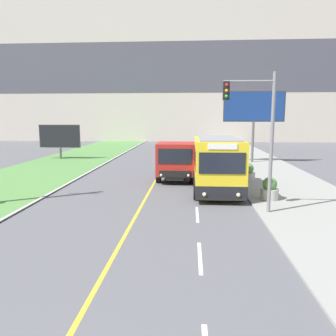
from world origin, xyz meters
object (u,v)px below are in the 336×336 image
(planter_round_near, at_px, (270,189))
(dump_truck, at_px, (176,161))
(city_bus, at_px, (218,166))
(billboard_large, at_px, (254,109))
(planter_round_third, at_px, (239,162))
(billboard_small, at_px, (60,137))
(traffic_light_mast, at_px, (258,126))
(planter_round_second, at_px, (247,172))

(planter_round_near, bearing_deg, dump_truck, 132.96)
(city_bus, xyz_separation_m, billboard_large, (4.33, 12.93, 3.47))
(city_bus, xyz_separation_m, planter_round_third, (2.59, 9.26, -1.04))
(billboard_small, xyz_separation_m, planter_round_near, (17.67, -15.85, -1.72))
(billboard_small, bearing_deg, planter_round_third, -16.16)
(planter_round_near, xyz_separation_m, planter_round_third, (-0.03, 10.74, -0.02))
(dump_truck, height_order, traffic_light_mast, traffic_light_mast)
(traffic_light_mast, xyz_separation_m, billboard_small, (-16.48, 18.19, -1.67))
(dump_truck, bearing_deg, billboard_large, 52.32)
(billboard_small, bearing_deg, dump_truck, -39.48)
(traffic_light_mast, bearing_deg, city_bus, 110.44)
(billboard_large, distance_m, planter_round_third, 6.08)
(city_bus, relative_size, traffic_light_mast, 0.86)
(billboard_large, xyz_separation_m, planter_round_near, (-1.70, -14.41, -4.50))
(billboard_large, bearing_deg, city_bus, -108.49)
(city_bus, bearing_deg, billboard_large, 71.51)
(city_bus, relative_size, planter_round_second, 4.59)
(city_bus, bearing_deg, dump_truck, 121.95)
(city_bus, bearing_deg, planter_round_third, 74.39)
(planter_round_third, bearing_deg, billboard_small, 163.84)
(dump_truck, height_order, planter_round_second, dump_truck)
(city_bus, distance_m, dump_truck, 4.79)
(billboard_small, height_order, planter_round_second, billboard_small)
(dump_truck, xyz_separation_m, planter_round_near, (5.15, -5.53, -0.74))
(billboard_large, height_order, planter_round_second, billboard_large)
(dump_truck, relative_size, planter_round_third, 6.15)
(planter_round_third, bearing_deg, planter_round_second, -92.21)
(dump_truck, distance_m, planter_round_near, 7.60)
(city_bus, bearing_deg, traffic_light_mast, -69.56)
(billboard_small, xyz_separation_m, planter_round_third, (17.64, -5.11, -1.74))
(traffic_light_mast, bearing_deg, planter_round_second, 82.93)
(billboard_small, distance_m, planter_round_near, 23.80)
(planter_round_second, bearing_deg, planter_round_near, -87.42)
(billboard_large, xyz_separation_m, billboard_small, (-19.38, 1.44, -2.78))
(billboard_large, bearing_deg, planter_round_near, -96.74)
(city_bus, height_order, planter_round_second, city_bus)
(traffic_light_mast, height_order, planter_round_second, traffic_light_mast)
(city_bus, bearing_deg, planter_round_second, 58.55)
(planter_round_second, relative_size, planter_round_third, 1.03)
(billboard_large, bearing_deg, planter_round_third, -115.33)
(billboard_small, relative_size, planter_round_near, 3.59)
(city_bus, distance_m, planter_round_near, 3.18)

